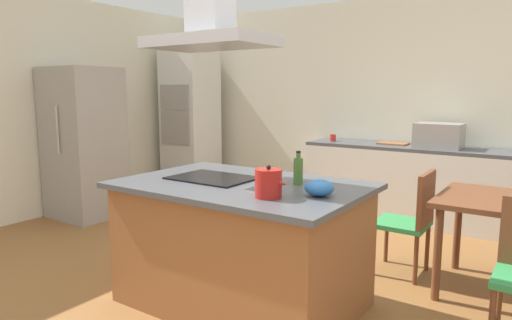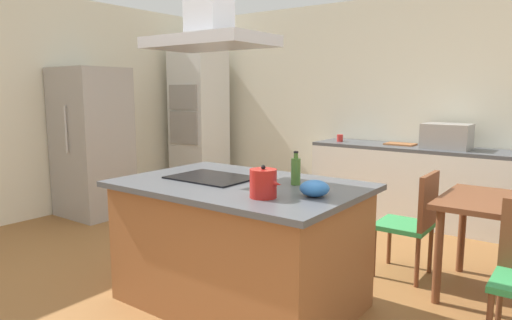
% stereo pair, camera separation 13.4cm
% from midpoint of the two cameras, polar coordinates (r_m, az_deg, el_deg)
% --- Properties ---
extents(ground, '(16.00, 16.00, 0.00)m').
position_cam_midpoint_polar(ground, '(4.73, 8.36, -10.52)').
color(ground, '#936033').
extents(wall_back, '(7.20, 0.10, 2.70)m').
position_cam_midpoint_polar(wall_back, '(6.10, 15.91, 6.49)').
color(wall_back, silver).
rests_on(wall_back, ground).
extents(wall_left, '(0.10, 8.80, 2.70)m').
position_cam_midpoint_polar(wall_left, '(6.44, -22.58, 6.26)').
color(wall_left, silver).
rests_on(wall_left, ground).
extents(kitchen_island, '(1.73, 1.15, 0.90)m').
position_cam_midpoint_polar(kitchen_island, '(3.37, -2.92, -10.33)').
color(kitchen_island, '#995B33').
rests_on(kitchen_island, ground).
extents(cooktop, '(0.60, 0.44, 0.01)m').
position_cam_midpoint_polar(cooktop, '(3.41, -6.57, -2.23)').
color(cooktop, black).
rests_on(cooktop, kitchen_island).
extents(tea_kettle, '(0.22, 0.17, 0.20)m').
position_cam_midpoint_polar(tea_kettle, '(2.78, 0.21, -2.93)').
color(tea_kettle, '#B21E19').
rests_on(tea_kettle, kitchen_island).
extents(olive_oil_bottle, '(0.07, 0.07, 0.23)m').
position_cam_midpoint_polar(olive_oil_bottle, '(3.18, 4.09, -1.30)').
color(olive_oil_bottle, '#47722D').
rests_on(olive_oil_bottle, kitchen_island).
extents(mixing_bowl, '(0.19, 0.19, 0.10)m').
position_cam_midpoint_polar(mixing_bowl, '(2.85, 6.57, -3.47)').
color(mixing_bowl, '#2D6BB7').
rests_on(mixing_bowl, kitchen_island).
extents(back_counter, '(2.51, 0.62, 0.90)m').
position_cam_midpoint_polar(back_counter, '(5.73, 18.12, -2.80)').
color(back_counter, silver).
rests_on(back_counter, ground).
extents(countertop_microwave, '(0.50, 0.38, 0.28)m').
position_cam_midpoint_polar(countertop_microwave, '(5.58, 21.23, 2.86)').
color(countertop_microwave, '#9E9993').
rests_on(countertop_microwave, back_counter).
extents(coffee_mug_red, '(0.08, 0.08, 0.09)m').
position_cam_midpoint_polar(coffee_mug_red, '(5.96, 8.94, 2.77)').
color(coffee_mug_red, red).
rests_on(coffee_mug_red, back_counter).
extents(cutting_board, '(0.34, 0.24, 0.02)m').
position_cam_midpoint_polar(cutting_board, '(5.78, 16.08, 1.99)').
color(cutting_board, '#995B33').
rests_on(cutting_board, back_counter).
extents(wall_oven_stack, '(0.70, 0.66, 2.20)m').
position_cam_midpoint_polar(wall_oven_stack, '(7.09, -8.75, 4.97)').
color(wall_oven_stack, silver).
rests_on(wall_oven_stack, ground).
extents(refrigerator, '(0.80, 0.73, 1.82)m').
position_cam_midpoint_polar(refrigerator, '(5.98, -21.28, 1.96)').
color(refrigerator, '#9E9993').
rests_on(refrigerator, ground).
extents(chair_at_left_end, '(0.42, 0.42, 0.89)m').
position_cam_midpoint_polar(chair_at_left_end, '(4.03, 17.99, -6.72)').
color(chair_at_left_end, '#33934C').
rests_on(chair_at_left_end, ground).
extents(range_hood, '(0.90, 0.55, 0.78)m').
position_cam_midpoint_polar(range_hood, '(3.40, -6.93, 17.99)').
color(range_hood, '#ADADB2').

